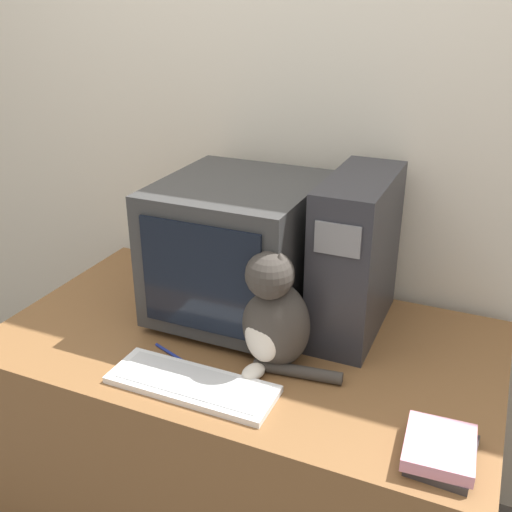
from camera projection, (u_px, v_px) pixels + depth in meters
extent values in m
cube|color=beige|center=(305.00, 140.00, 1.97)|extent=(7.00, 0.05, 2.50)
cube|color=brown|center=(247.00, 439.00, 1.92)|extent=(1.45, 0.83, 0.76)
cube|color=#333333|center=(239.00, 308.00, 1.90)|extent=(0.31, 0.29, 0.02)
cube|color=#333333|center=(239.00, 246.00, 1.81)|extent=(0.45, 0.48, 0.40)
cube|color=black|center=(200.00, 279.00, 1.61)|extent=(0.36, 0.01, 0.32)
cube|color=#28282D|center=(356.00, 255.00, 1.73)|extent=(0.17, 0.42, 0.47)
cube|color=slate|center=(338.00, 240.00, 1.50)|extent=(0.12, 0.01, 0.09)
cube|color=silver|center=(192.00, 384.00, 1.54)|extent=(0.45, 0.16, 0.02)
cube|color=silver|center=(192.00, 381.00, 1.54)|extent=(0.40, 0.12, 0.00)
ellipsoid|color=#38332D|center=(276.00, 324.00, 1.60)|extent=(0.23, 0.21, 0.24)
ellipsoid|color=beige|center=(261.00, 339.00, 1.57)|extent=(0.12, 0.07, 0.13)
sphere|color=#38332D|center=(270.00, 275.00, 1.52)|extent=(0.16, 0.16, 0.13)
cone|color=#38332D|center=(256.00, 252.00, 1.52)|extent=(0.04, 0.04, 0.04)
cone|color=#38332D|center=(279.00, 260.00, 1.48)|extent=(0.04, 0.04, 0.04)
ellipsoid|color=beige|center=(254.00, 372.00, 1.58)|extent=(0.07, 0.09, 0.04)
cylinder|color=#38332D|center=(298.00, 371.00, 1.58)|extent=(0.24, 0.06, 0.03)
cube|color=#383333|center=(442.00, 455.00, 1.31)|extent=(0.14, 0.19, 0.02)
cube|color=pink|center=(440.00, 447.00, 1.30)|extent=(0.16, 0.18, 0.03)
cylinder|color=navy|center=(171.00, 353.00, 1.68)|extent=(0.13, 0.06, 0.01)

